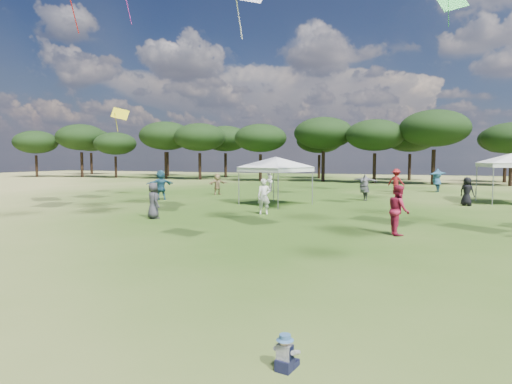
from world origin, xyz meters
TOP-DOWN VIEW (x-y plane):
  - tree_line at (2.39, 47.41)m, footprint 108.78×17.63m
  - tent_left at (-5.82, 20.63)m, footprint 5.94×5.94m
  - toddler at (0.38, 2.22)m, footprint 0.34×0.36m
  - festival_crowd at (-0.94, 24.39)m, footprint 28.23×22.74m

SIDE VIEW (x-z plane):
  - toddler at x=0.38m, z-range -0.03..0.45m
  - festival_crowd at x=-0.94m, z-range -0.08..1.85m
  - tent_left at x=-5.82m, z-range 1.11..4.19m
  - tree_line at x=2.39m, z-range 1.54..9.31m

